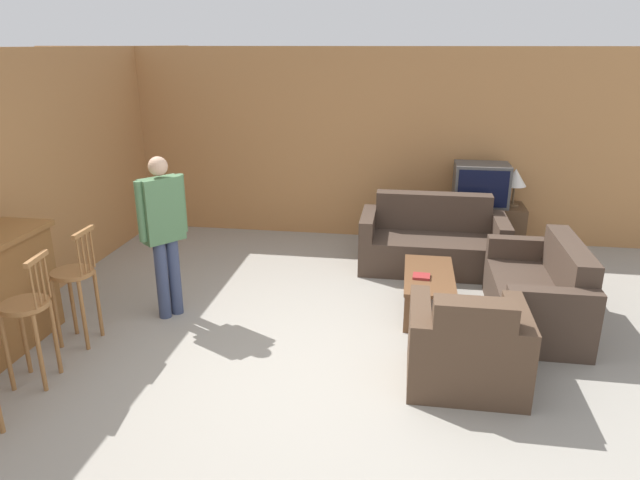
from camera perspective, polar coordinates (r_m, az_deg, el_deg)
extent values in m
plane|color=gray|center=(4.96, 0.08, -12.96)|extent=(24.00, 24.00, 0.00)
cube|color=#B27A47|center=(8.02, 4.20, 9.45)|extent=(9.40, 0.08, 2.60)
cube|color=#B27A47|center=(6.87, -25.82, 5.99)|extent=(0.08, 8.72, 2.60)
cylinder|color=#996638|center=(5.06, -27.46, -5.79)|extent=(0.42, 0.42, 0.04)
cylinder|color=#996638|center=(5.37, -27.47, -8.58)|extent=(0.04, 0.04, 0.67)
cylinder|color=#996638|center=(5.17, -28.82, -9.87)|extent=(0.04, 0.04, 0.67)
cylinder|color=#996638|center=(5.25, -24.95, -8.81)|extent=(0.04, 0.04, 0.67)
cylinder|color=#996638|center=(5.05, -26.23, -10.14)|extent=(0.04, 0.04, 0.67)
cylinder|color=#996638|center=(5.00, -25.62, -3.33)|extent=(0.02, 0.02, 0.35)
cylinder|color=#996638|center=(4.94, -26.00, -3.65)|extent=(0.02, 0.02, 0.35)
cylinder|color=#996638|center=(4.88, -26.39, -3.98)|extent=(0.02, 0.02, 0.35)
cylinder|color=#996638|center=(4.82, -26.78, -4.32)|extent=(0.02, 0.02, 0.35)
cube|color=#996638|center=(4.85, -26.52, -1.69)|extent=(0.07, 0.32, 0.04)
cylinder|color=#996638|center=(5.57, -23.53, -3.02)|extent=(0.38, 0.38, 0.04)
cylinder|color=#996638|center=(5.87, -23.52, -5.68)|extent=(0.04, 0.04, 0.67)
cylinder|color=#996638|center=(5.67, -24.86, -6.73)|extent=(0.04, 0.04, 0.67)
cylinder|color=#996638|center=(5.74, -21.29, -5.93)|extent=(0.04, 0.04, 0.67)
cylinder|color=#996638|center=(5.53, -22.57, -7.02)|extent=(0.04, 0.04, 0.67)
cylinder|color=#996638|center=(5.51, -21.80, -0.83)|extent=(0.02, 0.02, 0.35)
cylinder|color=#996638|center=(5.45, -22.18, -1.09)|extent=(0.02, 0.02, 0.35)
cylinder|color=#996638|center=(5.39, -22.56, -1.36)|extent=(0.02, 0.02, 0.35)
cylinder|color=#996638|center=(5.33, -22.95, -1.63)|extent=(0.02, 0.02, 0.35)
cube|color=#996638|center=(5.36, -22.63, 0.73)|extent=(0.04, 0.32, 0.04)
cube|color=#423328|center=(7.11, 11.09, -1.24)|extent=(1.41, 0.85, 0.42)
cube|color=#423328|center=(7.27, 11.24, 2.86)|extent=(1.41, 0.22, 0.46)
cube|color=#423328|center=(7.07, 4.78, 0.04)|extent=(0.16, 0.85, 0.67)
cube|color=#423328|center=(7.15, 17.46, -0.59)|extent=(0.16, 0.85, 0.67)
cube|color=#4C3828|center=(4.87, 14.32, -11.39)|extent=(0.60, 0.81, 0.42)
cube|color=#4C3828|center=(4.41, 15.09, -8.51)|extent=(0.60, 0.22, 0.44)
cube|color=#4C3828|center=(4.87, 18.97, -10.27)|extent=(0.16, 0.81, 0.66)
cube|color=#4C3828|center=(4.79, 9.83, -9.99)|extent=(0.16, 0.81, 0.66)
cube|color=#423328|center=(6.04, 20.57, -5.88)|extent=(0.78, 1.22, 0.42)
cube|color=#423328|center=(5.95, 23.67, -2.27)|extent=(0.22, 1.22, 0.42)
cube|color=#423328|center=(6.62, 19.58, -2.48)|extent=(0.78, 0.16, 0.65)
cube|color=#423328|center=(5.38, 22.08, -7.82)|extent=(0.78, 0.16, 0.65)
cube|color=brown|center=(5.92, 10.87, -3.51)|extent=(0.50, 1.08, 0.04)
cube|color=brown|center=(5.54, 8.68, -7.33)|extent=(0.06, 0.06, 0.37)
cube|color=brown|center=(5.57, 13.04, -7.52)|extent=(0.06, 0.06, 0.37)
cube|color=brown|center=(6.46, 8.78, -3.41)|extent=(0.06, 0.06, 0.37)
cube|color=brown|center=(6.48, 12.50, -3.59)|extent=(0.06, 0.06, 0.37)
cube|color=#513823|center=(7.89, 15.41, 1.26)|extent=(1.17, 0.53, 0.62)
cube|color=#4C4C4C|center=(7.74, 15.79, 5.38)|extent=(0.69, 0.49, 0.54)
cube|color=black|center=(7.50, 15.99, 4.94)|extent=(0.62, 0.01, 0.47)
cube|color=maroon|center=(5.81, 10.11, -3.60)|extent=(0.18, 0.17, 0.03)
cylinder|color=brown|center=(7.87, 18.67, 3.34)|extent=(0.16, 0.16, 0.02)
cylinder|color=brown|center=(7.83, 18.78, 4.29)|extent=(0.03, 0.03, 0.25)
cone|color=silver|center=(7.78, 18.96, 5.95)|extent=(0.29, 0.29, 0.22)
cylinder|color=#384260|center=(5.95, -14.34, -3.58)|extent=(0.12, 0.12, 0.80)
cylinder|color=#384260|center=(5.89, -15.50, -3.92)|extent=(0.12, 0.12, 0.80)
cube|color=#4C754C|center=(5.69, -15.52, 2.92)|extent=(0.37, 0.41, 0.63)
cylinder|color=#4C754C|center=(5.78, -13.66, 3.59)|extent=(0.08, 0.08, 0.58)
cylinder|color=#4C754C|center=(5.59, -17.48, 2.71)|extent=(0.08, 0.08, 0.58)
sphere|color=tan|center=(5.59, -15.90, 7.11)|extent=(0.18, 0.18, 0.18)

